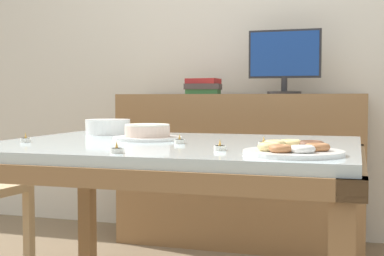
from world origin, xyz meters
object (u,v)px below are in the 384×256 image
object	(u,v)px
tealight_near_front	(26,140)
tealight_right_edge	(264,144)
book_stack	(203,87)
pastry_platter	(293,150)
tealight_centre	(180,141)
plate_stack	(108,127)
computer_monitor	(284,62)
tealight_left_edge	(117,150)
tealight_near_cakes	(220,147)
cake_chocolate_round	(147,133)

from	to	relation	value
tealight_near_front	tealight_right_edge	bearing A→B (deg)	5.68
book_stack	pastry_platter	bearing A→B (deg)	-64.90
book_stack	tealight_centre	xyz separation A→B (m)	(0.28, -1.29, -0.23)
plate_stack	tealight_right_edge	size ratio (longest dim) A/B	5.25
tealight_centre	book_stack	bearing A→B (deg)	102.20
plate_stack	tealight_near_front	world-z (taller)	plate_stack
plate_stack	tealight_right_edge	world-z (taller)	plate_stack
computer_monitor	pastry_platter	distance (m)	1.62
tealight_left_edge	tealight_near_cakes	world-z (taller)	same
cake_chocolate_round	pastry_platter	world-z (taller)	cake_chocolate_round
cake_chocolate_round	plate_stack	size ratio (longest dim) A/B	1.35
pastry_platter	book_stack	bearing A→B (deg)	115.10
pastry_platter	tealight_near_cakes	distance (m)	0.25
computer_monitor	tealight_right_edge	world-z (taller)	computer_monitor
pastry_platter	tealight_right_edge	world-z (taller)	pastry_platter
computer_monitor	tealight_left_edge	distance (m)	1.74
pastry_platter	plate_stack	size ratio (longest dim) A/B	1.44
tealight_left_edge	tealight_near_cakes	xyz separation A→B (m)	(0.28, 0.18, 0.00)
cake_chocolate_round	pastry_platter	size ratio (longest dim) A/B	0.94
computer_monitor	cake_chocolate_round	xyz separation A→B (m)	(-0.41, -1.15, -0.36)
cake_chocolate_round	tealight_left_edge	xyz separation A→B (m)	(0.11, -0.53, -0.02)
pastry_platter	tealight_centre	xyz separation A→B (m)	(-0.45, 0.27, -0.01)
cake_chocolate_round	pastry_platter	bearing A→B (deg)	-32.93
tealight_right_edge	cake_chocolate_round	bearing A→B (deg)	161.58
book_stack	tealight_left_edge	distance (m)	1.71
computer_monitor	tealight_centre	distance (m)	1.36
cake_chocolate_round	tealight_near_cakes	xyz separation A→B (m)	(0.40, -0.35, -0.02)
plate_stack	tealight_centre	xyz separation A→B (m)	(0.49, -0.40, -0.02)
book_stack	tealight_near_cakes	distance (m)	1.59
tealight_centre	cake_chocolate_round	bearing A→B (deg)	143.00
pastry_platter	tealight_centre	size ratio (longest dim) A/B	7.58
cake_chocolate_round	computer_monitor	bearing A→B (deg)	70.48
book_stack	tealight_right_edge	world-z (taller)	book_stack
tealight_near_front	tealight_centre	xyz separation A→B (m)	(0.59, 0.12, 0.00)
plate_stack	tealight_right_edge	bearing A→B (deg)	-27.60
book_stack	tealight_near_cakes	bearing A→B (deg)	-71.96
tealight_right_edge	plate_stack	bearing A→B (deg)	152.40
tealight_right_edge	tealight_centre	bearing A→B (deg)	174.87
cake_chocolate_round	plate_stack	bearing A→B (deg)	139.95
tealight_left_edge	tealight_near_front	distance (m)	0.58
plate_stack	tealight_right_edge	distance (m)	0.92
tealight_centre	tealight_right_edge	bearing A→B (deg)	-5.13
book_stack	tealight_right_edge	bearing A→B (deg)	-65.47
tealight_right_edge	tealight_centre	size ratio (longest dim) A/B	1.00
tealight_near_front	tealight_near_cakes	distance (m)	0.80
book_stack	cake_chocolate_round	bearing A→B (deg)	-85.43
computer_monitor	cake_chocolate_round	world-z (taller)	computer_monitor
book_stack	cake_chocolate_round	size ratio (longest dim) A/B	0.82
tealight_near_cakes	tealight_centre	size ratio (longest dim) A/B	1.00
book_stack	plate_stack	bearing A→B (deg)	-103.42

